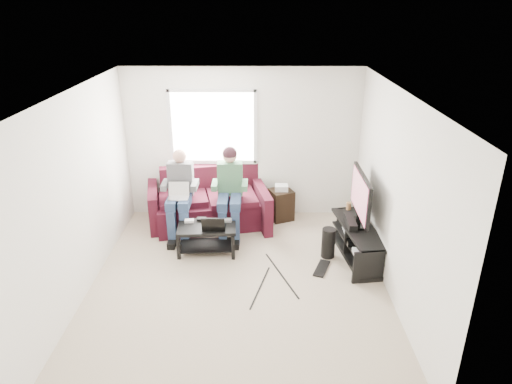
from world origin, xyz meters
TOP-DOWN VIEW (x-y plane):
  - floor at (0.00, 0.00)m, footprint 4.50×4.50m
  - ceiling at (0.00, 0.00)m, footprint 4.50×4.50m
  - wall_back at (0.00, 2.25)m, footprint 4.50×0.00m
  - wall_front at (0.00, -2.25)m, footprint 4.50×0.00m
  - wall_left at (-2.00, 0.00)m, footprint 0.00×4.50m
  - wall_right at (2.00, 0.00)m, footprint 0.00×4.50m
  - window at (-0.50, 2.23)m, footprint 1.48×0.04m
  - sofa at (-0.59, 1.82)m, footprint 2.21×1.29m
  - person_left at (-0.99, 1.45)m, footprint 0.40×0.70m
  - person_right at (-0.19, 1.47)m, footprint 0.40×0.71m
  - laptop_silver at (-0.99, 1.29)m, footprint 0.34×0.26m
  - coffee_table at (-0.51, 0.87)m, footprint 0.90×0.58m
  - laptop_black at (-0.39, 0.79)m, footprint 0.35×0.25m
  - controller_a at (-0.79, 0.99)m, footprint 0.15×0.10m
  - controller_b at (-0.61, 1.05)m, footprint 0.14×0.09m
  - controller_c at (-0.21, 1.02)m, footprint 0.14×0.10m
  - tv_stand at (1.77, 0.74)m, footprint 0.63×1.50m
  - tv at (1.77, 0.84)m, footprint 0.12×1.10m
  - soundbar at (1.65, 0.84)m, footprint 0.12×0.50m
  - drink_cup at (1.72, 1.37)m, footprint 0.08×0.08m
  - console_white at (1.77, 0.34)m, footprint 0.30×0.22m
  - console_grey at (1.77, 1.04)m, footprint 0.34×0.26m
  - console_black at (1.77, 0.69)m, footprint 0.38×0.30m
  - subwoofer at (1.32, 0.72)m, footprint 0.20×0.20m
  - keyboard_floor at (1.19, 0.36)m, footprint 0.30×0.48m
  - end_table at (0.67, 2.00)m, footprint 0.37×0.37m

SIDE VIEW (x-z plane):
  - floor at x=0.00m, z-range 0.00..0.00m
  - keyboard_floor at x=1.19m, z-range 0.00..0.03m
  - tv_stand at x=1.77m, z-range -0.02..0.45m
  - subwoofer at x=1.32m, z-range 0.00..0.46m
  - console_white at x=1.77m, z-range 0.25..0.31m
  - end_table at x=0.67m, z-range -0.03..0.61m
  - console_black at x=1.77m, z-range 0.25..0.32m
  - console_grey at x=1.77m, z-range 0.25..0.33m
  - coffee_table at x=-0.51m, z-range 0.10..0.54m
  - sofa at x=-0.59m, z-range -0.13..0.82m
  - controller_a at x=-0.79m, z-range 0.44..0.48m
  - controller_b at x=-0.61m, z-range 0.44..0.48m
  - controller_c at x=-0.21m, z-range 0.44..0.48m
  - soundbar at x=1.65m, z-range 0.48..0.58m
  - drink_cup at x=1.72m, z-range 0.48..0.60m
  - laptop_black at x=-0.39m, z-range 0.44..0.68m
  - laptop_silver at x=-0.99m, z-range 0.65..0.89m
  - person_left at x=-0.99m, z-range 0.08..1.48m
  - person_right at x=-0.19m, z-range 0.12..1.56m
  - tv at x=1.77m, z-range 0.53..1.34m
  - wall_back at x=0.00m, z-range -0.95..3.55m
  - wall_front at x=0.00m, z-range -0.95..3.55m
  - wall_left at x=-2.00m, z-range -0.95..3.55m
  - wall_right at x=2.00m, z-range -0.95..3.55m
  - window at x=-0.50m, z-range 0.96..2.24m
  - ceiling at x=0.00m, z-range 2.60..2.60m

